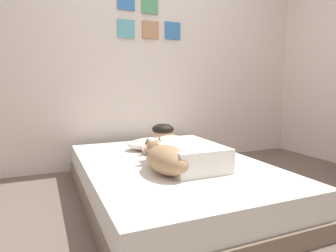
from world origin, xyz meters
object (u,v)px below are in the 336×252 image
object	(u,v)px
bed	(172,181)
coffee_cup	(173,146)
dog	(166,158)
cell_phone	(205,159)
pillow	(153,143)
person_lying	(180,149)

from	to	relation	value
bed	coffee_cup	xyz separation A→B (m)	(0.18, 0.39, 0.20)
bed	dog	xyz separation A→B (m)	(-0.15, -0.24, 0.26)
bed	coffee_cup	bearing A→B (deg)	64.68
bed	cell_phone	world-z (taller)	cell_phone
pillow	coffee_cup	xyz separation A→B (m)	(0.15, -0.12, -0.02)
bed	cell_phone	distance (m)	0.33
bed	dog	distance (m)	0.39
bed	dog	world-z (taller)	dog
pillow	coffee_cup	distance (m)	0.20
pillow	dog	world-z (taller)	dog
cell_phone	pillow	bearing A→B (deg)	114.29
dog	coffee_cup	xyz separation A→B (m)	(0.34, 0.63, -0.07)
pillow	person_lying	bearing A→B (deg)	-87.08
pillow	person_lying	size ratio (longest dim) A/B	0.57
dog	person_lying	bearing A→B (deg)	45.29
dog	cell_phone	xyz separation A→B (m)	(0.44, 0.19, -0.10)
dog	bed	bearing A→B (deg)	57.80
pillow	dog	xyz separation A→B (m)	(-0.18, -0.75, 0.05)
person_lying	dog	bearing A→B (deg)	-134.71
pillow	cell_phone	distance (m)	0.62
cell_phone	dog	bearing A→B (deg)	-156.58
coffee_cup	cell_phone	bearing A→B (deg)	-76.72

